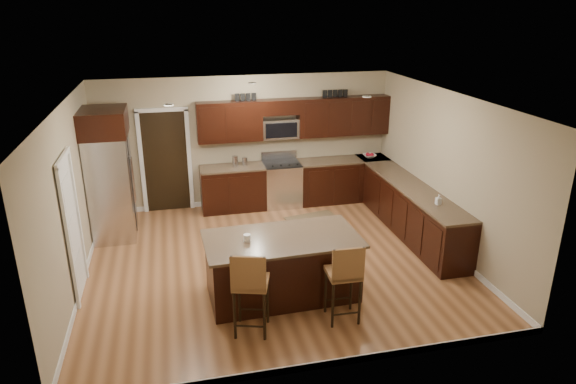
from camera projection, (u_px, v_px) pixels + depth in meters
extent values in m
plane|color=#98633C|center=(274.00, 261.00, 8.55)|extent=(6.00, 6.00, 0.00)
plane|color=silver|center=(272.00, 99.00, 7.61)|extent=(6.00, 6.00, 0.00)
plane|color=tan|center=(246.00, 141.00, 10.59)|extent=(6.00, 0.00, 6.00)
plane|color=tan|center=(70.00, 201.00, 7.44)|extent=(0.00, 5.50, 5.50)
plane|color=tan|center=(446.00, 171.00, 8.72)|extent=(0.00, 5.50, 5.50)
cube|color=black|center=(233.00, 189.00, 10.56)|extent=(1.30, 0.60, 0.88)
cube|color=black|center=(343.00, 180.00, 11.06)|extent=(1.94, 0.60, 0.88)
cube|color=black|center=(412.00, 212.00, 9.40)|extent=(0.60, 3.35, 0.88)
cube|color=brown|center=(232.00, 168.00, 10.40)|extent=(1.30, 0.63, 0.04)
cube|color=brown|center=(344.00, 160.00, 10.90)|extent=(1.94, 0.63, 0.04)
cube|color=brown|center=(415.00, 188.00, 9.24)|extent=(0.63, 3.35, 0.04)
cube|color=black|center=(229.00, 122.00, 10.20)|extent=(1.30, 0.33, 0.80)
cube|color=black|center=(343.00, 116.00, 10.71)|extent=(1.94, 0.33, 0.80)
cube|color=black|center=(280.00, 107.00, 10.33)|extent=(0.76, 0.33, 0.30)
cube|color=silver|center=(282.00, 185.00, 10.77)|extent=(0.76, 0.64, 0.90)
cube|color=black|center=(282.00, 164.00, 10.61)|extent=(0.76, 0.60, 0.03)
cube|color=black|center=(285.00, 189.00, 10.50)|extent=(0.65, 0.01, 0.45)
cube|color=silver|center=(279.00, 155.00, 10.82)|extent=(0.76, 0.05, 0.18)
cube|color=silver|center=(280.00, 129.00, 10.51)|extent=(0.76, 0.31, 0.40)
cube|color=black|center=(166.00, 162.00, 10.34)|extent=(0.85, 0.03, 2.06)
cube|color=white|center=(72.00, 229.00, 7.28)|extent=(0.03, 0.80, 2.04)
cube|color=black|center=(282.00, 267.00, 7.43)|extent=(2.13, 1.12, 0.88)
cube|color=brown|center=(282.00, 239.00, 7.27)|extent=(2.24, 1.22, 0.04)
cube|color=black|center=(282.00, 291.00, 7.57)|extent=(2.05, 1.03, 0.09)
cube|color=olive|center=(251.00, 282.00, 6.50)|extent=(0.55, 0.55, 0.06)
cube|color=olive|center=(248.00, 274.00, 6.24)|extent=(0.43, 0.17, 0.47)
cylinder|color=black|center=(239.00, 318.00, 6.42)|extent=(0.04, 0.04, 0.68)
cylinder|color=black|center=(269.00, 314.00, 6.50)|extent=(0.04, 0.04, 0.68)
cylinder|color=black|center=(235.00, 302.00, 6.77)|extent=(0.04, 0.04, 0.68)
cylinder|color=black|center=(263.00, 298.00, 6.85)|extent=(0.04, 0.04, 0.68)
cube|color=olive|center=(343.00, 273.00, 6.77)|extent=(0.44, 0.44, 0.06)
cube|color=olive|center=(348.00, 265.00, 6.52)|extent=(0.43, 0.06, 0.46)
cylinder|color=black|center=(333.00, 306.00, 6.69)|extent=(0.04, 0.04, 0.66)
cylinder|color=black|center=(360.00, 302.00, 6.77)|extent=(0.04, 0.04, 0.66)
cylinder|color=black|center=(325.00, 291.00, 7.03)|extent=(0.04, 0.04, 0.66)
cylinder|color=black|center=(351.00, 288.00, 7.11)|extent=(0.04, 0.04, 0.66)
cube|color=silver|center=(111.00, 187.00, 9.17)|extent=(0.72, 0.95, 1.90)
cube|color=black|center=(132.00, 185.00, 9.25)|extent=(0.01, 0.02, 1.80)
cylinder|color=silver|center=(133.00, 182.00, 9.15)|extent=(0.02, 0.02, 0.84)
cylinder|color=silver|center=(134.00, 179.00, 9.29)|extent=(0.02, 0.02, 0.84)
cube|color=black|center=(103.00, 122.00, 8.76)|extent=(0.78, 1.01, 0.45)
cube|color=brown|center=(314.00, 220.00, 10.15)|extent=(1.12, 0.86, 0.01)
imported|color=silver|center=(370.00, 156.00, 11.01)|extent=(0.29, 0.29, 0.07)
imported|color=#B2B2B2|center=(438.00, 200.00, 8.43)|extent=(0.08, 0.08, 0.17)
cylinder|color=silver|center=(235.00, 161.00, 10.36)|extent=(0.12, 0.12, 0.22)
cylinder|color=silver|center=(245.00, 162.00, 10.41)|extent=(0.11, 0.11, 0.18)
cylinder|color=white|center=(247.00, 238.00, 7.14)|extent=(0.10, 0.10, 0.10)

